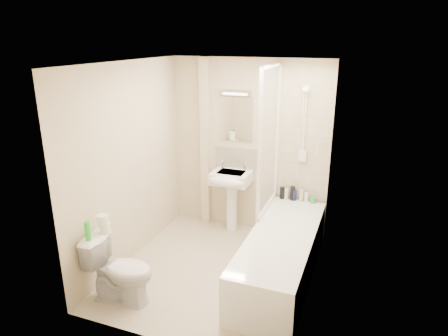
% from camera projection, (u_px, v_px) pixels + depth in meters
% --- Properties ---
extents(floor, '(2.50, 2.50, 0.00)m').
position_uv_depth(floor, '(215.00, 270.00, 4.75)').
color(floor, beige).
rests_on(floor, ground).
extents(wall_back, '(2.20, 0.02, 2.40)m').
position_uv_depth(wall_back, '(249.00, 147.00, 5.49)').
color(wall_back, beige).
rests_on(wall_back, ground).
extents(wall_left, '(0.02, 2.50, 2.40)m').
position_uv_depth(wall_left, '(129.00, 165.00, 4.75)').
color(wall_left, beige).
rests_on(wall_left, ground).
extents(wall_right, '(0.02, 2.50, 2.40)m').
position_uv_depth(wall_right, '(316.00, 188.00, 4.01)').
color(wall_right, beige).
rests_on(wall_right, ground).
extents(ceiling, '(2.20, 2.50, 0.02)m').
position_uv_depth(ceiling, '(214.00, 63.00, 4.00)').
color(ceiling, white).
rests_on(ceiling, wall_back).
extents(tile_back, '(0.70, 0.01, 1.75)m').
position_uv_depth(tile_back, '(304.00, 136.00, 5.15)').
color(tile_back, beige).
rests_on(tile_back, wall_back).
extents(tile_right, '(0.01, 2.10, 1.75)m').
position_uv_depth(tile_right, '(319.00, 163.00, 4.07)').
color(tile_right, beige).
rests_on(tile_right, wall_right).
extents(pipe_boxing, '(0.12, 0.12, 2.40)m').
position_uv_depth(pipe_boxing, '(206.00, 144.00, 5.64)').
color(pipe_boxing, beige).
rests_on(pipe_boxing, ground).
extents(splashback, '(0.60, 0.02, 0.30)m').
position_uv_depth(splashback, '(236.00, 158.00, 5.59)').
color(splashback, beige).
rests_on(splashback, wall_back).
extents(mirror, '(0.46, 0.01, 0.60)m').
position_uv_depth(mirror, '(236.00, 119.00, 5.42)').
color(mirror, white).
rests_on(mirror, wall_back).
extents(strip_light, '(0.42, 0.07, 0.07)m').
position_uv_depth(strip_light, '(236.00, 92.00, 5.28)').
color(strip_light, silver).
rests_on(strip_light, wall_back).
extents(bathtub, '(0.70, 2.10, 0.55)m').
position_uv_depth(bathtub, '(281.00, 255.00, 4.54)').
color(bathtub, white).
rests_on(bathtub, ground).
extents(shower_screen, '(0.04, 0.92, 1.80)m').
position_uv_depth(shower_screen, '(269.00, 140.00, 4.87)').
color(shower_screen, white).
rests_on(shower_screen, bathtub).
extents(shower_fixture, '(0.10, 0.16, 0.99)m').
position_uv_depth(shower_fixture, '(304.00, 128.00, 5.08)').
color(shower_fixture, white).
rests_on(shower_fixture, wall_back).
extents(pedestal_sink, '(0.52, 0.48, 1.01)m').
position_uv_depth(pedestal_sink, '(230.00, 185.00, 5.49)').
color(pedestal_sink, white).
rests_on(pedestal_sink, ground).
extents(bottle_black_a, '(0.06, 0.06, 0.16)m').
position_uv_depth(bottle_black_a, '(282.00, 193.00, 5.41)').
color(bottle_black_a, black).
rests_on(bottle_black_a, bathtub).
extents(bottle_white_a, '(0.05, 0.05, 0.15)m').
position_uv_depth(bottle_white_a, '(287.00, 194.00, 5.39)').
color(bottle_white_a, silver).
rests_on(bottle_white_a, bathtub).
extents(bottle_black_b, '(0.06, 0.06, 0.19)m').
position_uv_depth(bottle_black_b, '(293.00, 193.00, 5.36)').
color(bottle_black_b, black).
rests_on(bottle_black_b, bathtub).
extents(bottle_blue, '(0.06, 0.06, 0.15)m').
position_uv_depth(bottle_blue, '(294.00, 195.00, 5.36)').
color(bottle_blue, navy).
rests_on(bottle_blue, bathtub).
extents(bottle_cream, '(0.05, 0.05, 0.16)m').
position_uv_depth(bottle_cream, '(301.00, 195.00, 5.33)').
color(bottle_cream, beige).
rests_on(bottle_cream, bathtub).
extents(bottle_white_b, '(0.05, 0.05, 0.13)m').
position_uv_depth(bottle_white_b, '(306.00, 197.00, 5.31)').
color(bottle_white_b, white).
rests_on(bottle_white_b, bathtub).
extents(bottle_green, '(0.07, 0.07, 0.08)m').
position_uv_depth(bottle_green, '(313.00, 200.00, 5.29)').
color(bottle_green, green).
rests_on(bottle_green, bathtub).
extents(toilet, '(0.49, 0.75, 0.71)m').
position_uv_depth(toilet, '(120.00, 270.00, 4.13)').
color(toilet, white).
rests_on(toilet, ground).
extents(toilet_roll_lower, '(0.11, 0.11, 0.10)m').
position_uv_depth(toilet_roll_lower, '(105.00, 227.00, 4.16)').
color(toilet_roll_lower, white).
rests_on(toilet_roll_lower, toilet).
extents(toilet_roll_upper, '(0.12, 0.12, 0.09)m').
position_uv_depth(toilet_roll_upper, '(103.00, 219.00, 4.12)').
color(toilet_roll_upper, white).
rests_on(toilet_roll_upper, toilet_roll_lower).
extents(green_bottle, '(0.06, 0.06, 0.20)m').
position_uv_depth(green_bottle, '(88.00, 231.00, 3.97)').
color(green_bottle, green).
rests_on(green_bottle, toilet).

